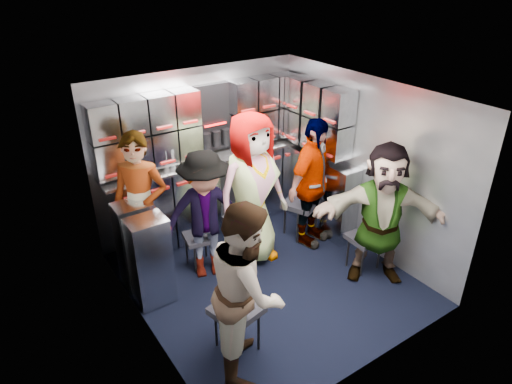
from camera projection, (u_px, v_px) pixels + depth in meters
floor at (267, 279)px, 5.17m from camera, size 3.00×3.00×0.00m
wall_back at (200, 151)px, 5.79m from camera, size 2.80×0.04×2.10m
wall_left at (138, 239)px, 3.99m from camera, size 0.04×3.00×2.10m
wall_right at (365, 166)px, 5.38m from camera, size 0.04×3.00×2.10m
ceiling at (270, 96)px, 4.20m from camera, size 2.80×3.00×0.02m
cart_bank_back at (210, 196)px, 5.89m from camera, size 2.68×0.38×0.99m
cart_bank_left at (144, 253)px, 4.76m from camera, size 0.38×0.76×0.99m
counter at (208, 159)px, 5.65m from camera, size 2.68×0.42×0.03m
locker_bank_back at (203, 121)px, 5.47m from camera, size 2.68×0.28×0.82m
locker_bank_right at (318, 117)px, 5.62m from camera, size 0.28×1.00×0.82m
right_cabinet at (318, 191)px, 6.00m from camera, size 0.28×1.20×1.00m
coffee_niche at (214, 119)px, 5.62m from camera, size 0.46×0.16×0.84m
red_latch_strip at (216, 174)px, 5.56m from camera, size 2.60×0.02×0.03m
jump_seat_near_left at (237, 312)px, 4.07m from camera, size 0.48×0.46×0.48m
jump_seat_mid_left at (200, 239)px, 5.25m from camera, size 0.39×0.38×0.40m
jump_seat_center at (243, 221)px, 5.49m from camera, size 0.42×0.40×0.46m
jump_seat_mid_right at (301, 205)px, 5.79m from camera, size 0.54×0.53×0.49m
jump_seat_near_right at (365, 239)px, 5.19m from camera, size 0.38×0.36×0.43m
attendant_standing at (141, 208)px, 4.89m from camera, size 0.73×0.71×1.69m
attendant_arc_a at (247, 289)px, 3.76m from camera, size 0.93×0.99×1.61m
attendant_arc_b at (205, 216)px, 4.93m from camera, size 1.09×0.83×1.50m
attendant_arc_c at (251, 190)px, 5.13m from camera, size 0.92×0.64×1.82m
attendant_arc_d at (312, 184)px, 5.49m from camera, size 1.03×0.70×1.63m
attendant_arc_e at (382, 214)px, 4.86m from camera, size 1.46×1.30×1.61m
bottle_left at (172, 159)px, 5.30m from camera, size 0.07×0.07×0.25m
bottle_mid at (166, 160)px, 5.26m from camera, size 0.06×0.06×0.25m
bottle_right at (235, 143)px, 5.73m from camera, size 0.07×0.07×0.26m
cup_left at (136, 174)px, 5.10m from camera, size 0.07×0.07×0.11m
cup_right at (259, 144)px, 5.93m from camera, size 0.09×0.09×0.10m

